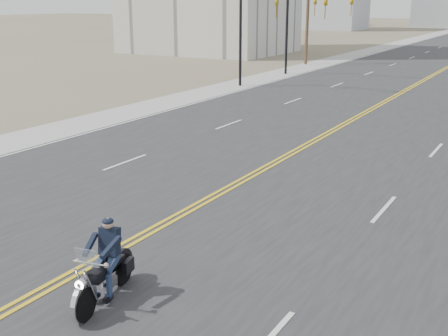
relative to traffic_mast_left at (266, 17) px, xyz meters
name	(u,v)px	position (x,y,z in m)	size (l,w,h in m)	color
sidewalk_left	(378,49)	(-2.52, 38.00, -4.93)	(3.00, 200.00, 0.01)	#A5A5A0
traffic_mast_left	(266,17)	(0.00, 0.00, 0.00)	(7.10, 0.26, 7.00)	black
traffic_mast_far	(306,15)	(-0.33, 8.00, -0.06)	(6.10, 0.26, 7.00)	black
utility_pole_left	(308,6)	(-3.52, 16.00, 0.54)	(2.20, 0.30, 10.50)	brown
motorcyclist	(103,263)	(10.40, -28.27, -4.07)	(0.96, 2.23, 1.74)	black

